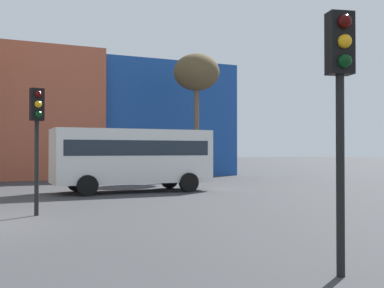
{
  "coord_description": "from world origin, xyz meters",
  "views": [
    {
      "loc": [
        0.58,
        -12.18,
        1.8
      ],
      "look_at": [
        8.77,
        6.06,
        2.09
      ],
      "focal_mm": 43.34,
      "sensor_mm": 36.0,
      "label": 1
    }
  ],
  "objects_px": {
    "traffic_light_near_right": "(341,81)",
    "white_bus": "(132,155)",
    "bare_tree_1": "(196,74)",
    "traffic_light_island": "(37,122)"
  },
  "relations": [
    {
      "from": "traffic_light_near_right",
      "to": "white_bus",
      "type": "bearing_deg",
      "value": -171.59
    },
    {
      "from": "bare_tree_1",
      "to": "traffic_light_near_right",
      "type": "bearing_deg",
      "value": -109.32
    },
    {
      "from": "white_bus",
      "to": "traffic_light_island",
      "type": "bearing_deg",
      "value": 53.12
    },
    {
      "from": "white_bus",
      "to": "traffic_light_near_right",
      "type": "bearing_deg",
      "value": 84.94
    },
    {
      "from": "traffic_light_near_right",
      "to": "bare_tree_1",
      "type": "distance_m",
      "value": 22.17
    },
    {
      "from": "traffic_light_island",
      "to": "bare_tree_1",
      "type": "distance_m",
      "value": 16.67
    },
    {
      "from": "white_bus",
      "to": "bare_tree_1",
      "type": "relative_size",
      "value": 0.88
    },
    {
      "from": "traffic_light_island",
      "to": "bare_tree_1",
      "type": "bearing_deg",
      "value": 130.47
    },
    {
      "from": "traffic_light_near_right",
      "to": "traffic_light_island",
      "type": "distance_m",
      "value": 8.97
    },
    {
      "from": "white_bus",
      "to": "traffic_light_near_right",
      "type": "distance_m",
      "value": 14.57
    }
  ]
}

